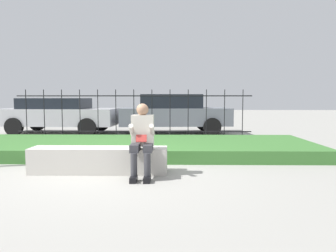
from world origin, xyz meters
TOP-DOWN VIEW (x-y plane):
  - ground_plane at (0.00, 0.00)m, footprint 60.00×60.00m
  - stone_bench at (-0.14, 0.00)m, footprint 2.47×0.52m
  - person_seated_reader at (0.67, -0.29)m, footprint 0.42×0.73m
  - grass_berm at (0.00, 2.17)m, footprint 9.20×2.94m
  - iron_fence at (-0.00, 4.15)m, footprint 7.20×0.03m
  - car_parked_center at (1.22, 6.64)m, footprint 4.22×2.23m
  - car_parked_left at (-3.16, 6.56)m, footprint 4.41×2.17m

SIDE VIEW (x-z plane):
  - ground_plane at x=0.00m, z-range 0.00..0.00m
  - grass_berm at x=0.00m, z-range 0.00..0.28m
  - stone_bench at x=-0.14m, z-range -0.03..0.44m
  - person_seated_reader at x=0.67m, z-range 0.06..1.32m
  - car_parked_left at x=-3.16m, z-range 0.06..1.40m
  - car_parked_center at x=1.22m, z-range 0.04..1.53m
  - iron_fence at x=0.00m, z-range 0.04..1.64m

